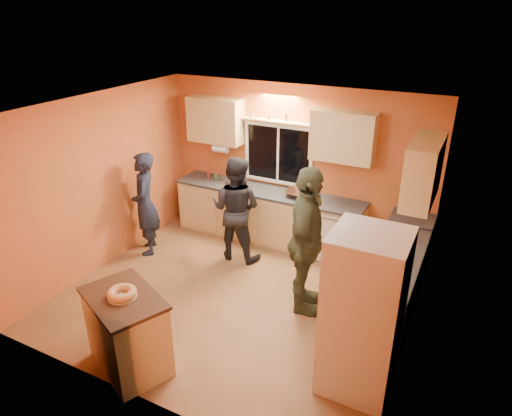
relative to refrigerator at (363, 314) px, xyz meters
The scene contains 14 objects.
ground 2.24m from the refrigerator, 157.06° to the left, with size 4.50×4.50×0.00m, color brown.
room_shell 2.26m from the refrigerator, 145.60° to the left, with size 4.54×4.04×2.61m.
back_counter 3.16m from the refrigerator, 126.89° to the left, with size 4.23×0.62×0.90m.
right_counter 1.38m from the refrigerator, 87.36° to the left, with size 0.62×1.84×0.90m.
refrigerator is the anchor object (origin of this frame).
island 2.51m from the refrigerator, 159.27° to the right, with size 1.13×0.98×0.92m.
bundt_pastry 2.47m from the refrigerator, 159.27° to the right, with size 0.31×0.31×0.09m, color tan.
person_left 4.00m from the refrigerator, 161.42° to the left, with size 0.61×0.40×1.67m, color black.
person_center 3.01m from the refrigerator, 143.97° to the left, with size 0.81×0.63×1.66m, color black.
person_right 1.40m from the refrigerator, 135.01° to the left, with size 1.16×0.48×1.98m, color #333924.
mixing_bowl 3.04m from the refrigerator, 124.33° to the left, with size 0.38×0.38×0.09m, color black.
utensil_crock 3.85m from the refrigerator, 139.14° to the left, with size 0.14×0.14×0.17m, color beige.
potted_plant 0.67m from the refrigerator, 87.76° to the left, with size 0.25×0.22×0.28m, color gray.
red_box 1.85m from the refrigerator, 87.05° to the left, with size 0.16×0.12×0.07m, color #A32419.
Camera 1 is at (2.61, -4.57, 3.74)m, focal length 32.00 mm.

